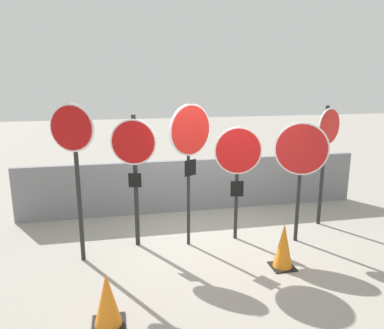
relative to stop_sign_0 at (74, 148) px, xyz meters
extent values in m
plane|color=gray|center=(2.29, 0.38, -1.88)|extent=(40.00, 40.00, 0.00)
cube|color=slate|center=(2.29, 1.97, -1.30)|extent=(7.56, 0.12, 1.16)
cylinder|color=black|center=(0.02, 0.04, -0.61)|extent=(0.07, 0.07, 2.53)
cylinder|color=white|center=(-0.01, -0.01, 0.31)|extent=(0.67, 0.33, 0.73)
cylinder|color=#AD0F0F|center=(-0.01, -0.03, 0.31)|extent=(0.62, 0.31, 0.67)
cylinder|color=black|center=(0.93, 0.43, -0.71)|extent=(0.08, 0.08, 2.32)
cylinder|color=white|center=(0.92, 0.37, 0.00)|extent=(0.76, 0.22, 0.78)
cylinder|color=#AD0F0F|center=(0.91, 0.36, 0.00)|extent=(0.70, 0.20, 0.72)
cube|color=black|center=(0.92, 0.37, -0.66)|extent=(0.22, 0.08, 0.25)
cylinder|color=black|center=(1.82, 0.27, -0.69)|extent=(0.06, 0.06, 2.37)
cylinder|color=white|center=(1.85, 0.22, 0.20)|extent=(0.77, 0.45, 0.87)
cylinder|color=red|center=(1.86, 0.21, 0.20)|extent=(0.72, 0.42, 0.81)
cube|color=black|center=(1.85, 0.22, -0.45)|extent=(0.22, 0.14, 0.27)
cylinder|color=black|center=(2.72, 0.35, -0.85)|extent=(0.07, 0.07, 2.06)
cylinder|color=white|center=(2.71, 0.29, -0.20)|extent=(0.84, 0.16, 0.84)
cylinder|color=red|center=(2.71, 0.27, -0.20)|extent=(0.78, 0.15, 0.78)
cube|color=black|center=(2.71, 0.29, -0.90)|extent=(0.23, 0.06, 0.29)
cylinder|color=black|center=(3.78, 0.04, -0.80)|extent=(0.07, 0.07, 2.16)
cylinder|color=white|center=(3.75, -0.01, -0.15)|extent=(0.83, 0.44, 0.93)
cylinder|color=red|center=(3.74, -0.03, -0.15)|extent=(0.78, 0.42, 0.87)
cylinder|color=black|center=(4.61, 0.69, -0.68)|extent=(0.07, 0.07, 2.39)
cylinder|color=white|center=(4.64, 0.63, 0.12)|extent=(0.64, 0.35, 0.71)
cylinder|color=red|center=(4.64, 0.62, 0.12)|extent=(0.58, 0.32, 0.65)
cube|color=black|center=(3.12, -0.84, -1.87)|extent=(0.36, 0.36, 0.02)
cone|color=orange|center=(3.12, -0.84, -1.50)|extent=(0.30, 0.30, 0.72)
cube|color=black|center=(0.45, -1.73, -1.87)|extent=(0.40, 0.40, 0.02)
cone|color=orange|center=(0.45, -1.73, -1.52)|extent=(0.33, 0.33, 0.67)
camera|label=1|loc=(0.65, -5.82, 1.08)|focal=35.00mm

